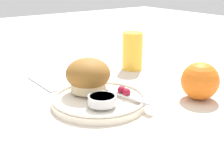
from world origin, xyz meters
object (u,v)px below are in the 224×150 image
Objects in this scene: butter_knife at (116,92)px; orange_fruit at (200,81)px; muffin at (90,76)px; juice_glass at (132,51)px.

butter_knife is 2.32× the size of orange_fruit.
orange_fruit is (0.15, 0.19, -0.01)m from muffin.
juice_glass reaches higher than muffin.
muffin is 0.25m from orange_fruit.
muffin is 0.07m from butter_knife.
butter_knife is 0.19m from orange_fruit.
butter_knife is at bearing -122.28° from orange_fruit.
muffin is 1.17× the size of orange_fruit.
orange_fruit is at bearing 48.13° from butter_knife.
butter_knife is at bearing -48.33° from juice_glass.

